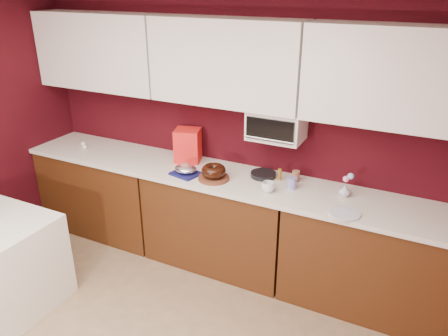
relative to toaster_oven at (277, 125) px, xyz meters
name	(u,v)px	position (x,y,z in m)	size (l,w,h in m)	color
wall_back	(235,127)	(-0.45, 0.15, -0.12)	(4.00, 0.02, 2.50)	#39070E
base_cabinet_left	(106,192)	(-1.78, -0.17, -0.95)	(1.31, 0.58, 0.86)	#47240E
base_cabinet_center	(219,221)	(-0.45, -0.17, -0.95)	(1.31, 0.58, 0.86)	#47240E
base_cabinet_right	(368,259)	(0.88, -0.17, -0.95)	(1.31, 0.58, 0.86)	#47240E
countertop	(219,177)	(-0.45, -0.17, -0.49)	(4.00, 0.62, 0.04)	silver
upper_cabinet_left	(100,51)	(-1.78, -0.02, 0.48)	(1.31, 0.33, 0.70)	white
upper_cabinet_center	(227,62)	(-0.45, -0.02, 0.48)	(1.31, 0.33, 0.70)	white
upper_cabinet_right	(399,77)	(0.88, -0.02, 0.48)	(1.31, 0.33, 0.70)	white
toaster_oven	(277,125)	(0.00, 0.00, 0.00)	(0.45, 0.30, 0.25)	white
toaster_oven_door	(270,130)	(0.00, -0.16, 0.00)	(0.40, 0.02, 0.18)	black
toaster_oven_handle	(269,140)	(0.00, -0.18, -0.07)	(0.02, 0.02, 0.42)	silver
cake_base	(214,178)	(-0.45, -0.28, -0.46)	(0.26, 0.26, 0.02)	brown
bundt_cake	(214,171)	(-0.45, -0.28, -0.40)	(0.21, 0.21, 0.09)	black
navy_towel	(186,174)	(-0.71, -0.30, -0.47)	(0.24, 0.20, 0.02)	#161654
foil_ham_nest	(186,169)	(-0.71, -0.30, -0.42)	(0.20, 0.17, 0.07)	white
roasted_ham	(185,166)	(-0.71, -0.30, -0.40)	(0.10, 0.08, 0.06)	#AB594E
pandoro_box	(188,145)	(-0.86, -0.01, -0.32)	(0.23, 0.21, 0.31)	red
dark_pan	(263,175)	(-0.09, -0.03, -0.46)	(0.22, 0.22, 0.04)	black
coffee_mug	(268,186)	(0.06, -0.29, -0.42)	(0.09, 0.09, 0.10)	white
blue_jar	(292,183)	(0.21, -0.15, -0.43)	(0.08, 0.08, 0.10)	#1E1A93
flower_vase	(345,190)	(0.62, -0.09, -0.42)	(0.07, 0.07, 0.11)	silver
flower_pink	(346,179)	(0.62, -0.09, -0.33)	(0.05, 0.05, 0.05)	#FF93C6
flower_blue	(351,176)	(0.65, -0.07, -0.30)	(0.05, 0.05, 0.05)	#92C5EA
china_plate	(345,213)	(0.69, -0.38, -0.47)	(0.23, 0.23, 0.01)	silver
amber_bottle	(280,174)	(0.06, -0.03, -0.43)	(0.03, 0.03, 0.10)	#91661A
paper_cup	(296,176)	(0.19, 0.00, -0.43)	(0.06, 0.06, 0.09)	#8F6041
egg_left	(85,147)	(-1.95, -0.21, -0.45)	(0.06, 0.04, 0.04)	silver
egg_right	(83,144)	(-2.02, -0.15, -0.45)	(0.06, 0.05, 0.05)	silver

